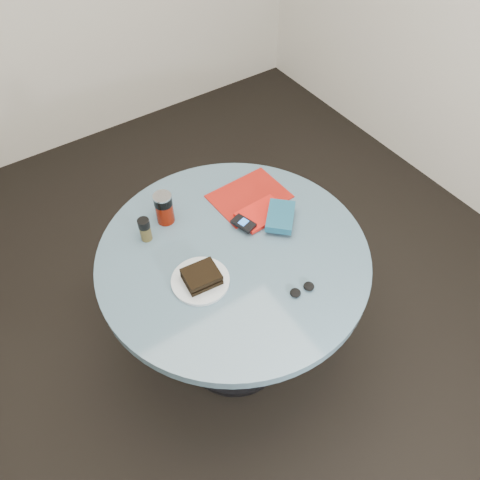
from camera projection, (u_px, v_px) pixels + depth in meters
ground at (235, 349)px, 2.27m from camera, size 4.00×4.00×0.00m
table at (234, 279)px, 1.83m from camera, size 1.00×1.00×0.75m
plate at (200, 281)px, 1.61m from camera, size 0.23×0.23×0.01m
sandwich at (202, 276)px, 1.59m from camera, size 0.13×0.11×0.04m
soda_can at (164, 208)px, 1.76m from camera, size 0.09×0.09×0.13m
pepper_grinder at (145, 229)px, 1.71m from camera, size 0.05×0.05×0.10m
magazine at (249, 196)px, 1.89m from camera, size 0.30×0.23×0.01m
red_book at (261, 214)px, 1.81m from camera, size 0.19×0.13×0.02m
novel at (280, 216)px, 1.77m from camera, size 0.18×0.18×0.03m
mp3_player at (243, 223)px, 1.76m from camera, size 0.07×0.10×0.02m
headphones at (302, 290)px, 1.59m from camera, size 0.10×0.05×0.02m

